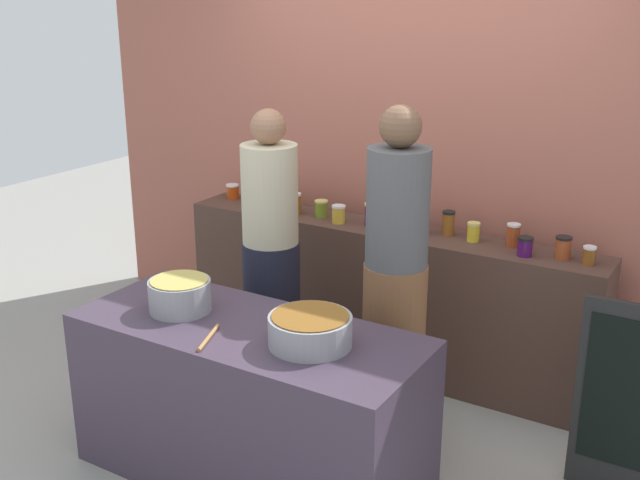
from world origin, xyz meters
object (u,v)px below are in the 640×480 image
cook_in_cap (395,293)px  preserve_jar_11 (473,232)px  chalkboard_sign (635,404)px  preserve_jar_6 (339,214)px  preserve_jar_5 (321,208)px  preserve_jar_7 (371,214)px  preserve_jar_14 (563,248)px  cooking_pot_left (180,295)px  preserve_jar_9 (420,223)px  cook_with_tongs (271,267)px  wooden_spoon (209,337)px  preserve_jar_10 (448,223)px  preserve_jar_4 (294,204)px  preserve_jar_2 (267,197)px  preserve_jar_15 (589,255)px  preserve_jar_0 (233,191)px  preserve_jar_13 (525,246)px  preserve_jar_1 (255,194)px  preserve_jar_12 (513,235)px  cooking_pot_center (310,330)px  preserve_jar_8 (398,223)px  preserve_jar_3 (282,202)px

cook_in_cap → preserve_jar_11: bearing=79.6°
chalkboard_sign → preserve_jar_6: bearing=163.5°
preserve_jar_5 → preserve_jar_7: bearing=-2.0°
preserve_jar_14 → cooking_pot_left: preserve_jar_14 is taller
preserve_jar_9 → preserve_jar_11: preserve_jar_9 is taller
cook_with_tongs → preserve_jar_5: bearing=93.1°
chalkboard_sign → wooden_spoon: bearing=-149.5°
chalkboard_sign → preserve_jar_10: bearing=150.8°
preserve_jar_9 → cook_in_cap: cook_in_cap is taller
preserve_jar_9 → preserve_jar_4: bearing=-177.5°
preserve_jar_7 → preserve_jar_14: preserve_jar_7 is taller
preserve_jar_6 → preserve_jar_9: 0.53m
preserve_jar_2 → preserve_jar_9: (1.12, -0.02, 0.00)m
preserve_jar_14 → wooden_spoon: preserve_jar_14 is taller
preserve_jar_4 → cooking_pot_left: 1.40m
preserve_jar_10 → preserve_jar_15: size_ratio=1.48×
preserve_jar_9 → chalkboard_sign: (1.37, -0.62, -0.49)m
preserve_jar_0 → cook_in_cap: cook_in_cap is taller
preserve_jar_6 → preserve_jar_11: size_ratio=1.00×
cook_with_tongs → preserve_jar_13: bearing=22.8°
preserve_jar_1 → preserve_jar_12: (1.78, 0.02, 0.00)m
preserve_jar_1 → cook_with_tongs: size_ratio=0.08×
preserve_jar_0 → preserve_jar_5: bearing=-4.3°
cooking_pot_left → cooking_pot_center: 0.74m
preserve_jar_11 → chalkboard_sign: bearing=-31.7°
preserve_jar_0 → preserve_jar_8: 1.31m
cooking_pot_center → wooden_spoon: bearing=-155.6°
chalkboard_sign → preserve_jar_8: bearing=158.8°
preserve_jar_8 → preserve_jar_10: size_ratio=0.73×
preserve_jar_0 → preserve_jar_7: 1.12m
preserve_jar_6 → preserve_jar_9: (0.52, 0.06, 0.01)m
preserve_jar_11 → preserve_jar_14: (0.52, -0.04, 0.01)m
preserve_jar_1 → preserve_jar_7: size_ratio=0.91×
preserve_jar_1 → preserve_jar_11: (1.55, -0.00, -0.01)m
cooking_pot_left → cook_with_tongs: bearing=91.7°
cook_with_tongs → cook_in_cap: size_ratio=0.95×
preserve_jar_13 → cooking_pot_left: size_ratio=0.35×
preserve_jar_9 → preserve_jar_10: 0.17m
preserve_jar_3 → cooking_pot_left: (0.34, -1.39, -0.10)m
preserve_jar_7 → wooden_spoon: bearing=-89.4°
preserve_jar_6 → preserve_jar_8: (0.40, 0.02, -0.00)m
preserve_jar_6 → cook_with_tongs: (-0.13, -0.55, -0.20)m
preserve_jar_9 → cooking_pot_left: size_ratio=0.44×
preserve_jar_13 → preserve_jar_1: bearing=177.0°
preserve_jar_3 → preserve_jar_12: 1.51m
preserve_jar_9 → preserve_jar_12: preserve_jar_12 is taller
preserve_jar_2 → wooden_spoon: (0.82, -1.63, -0.16)m
preserve_jar_0 → preserve_jar_6: size_ratio=0.89×
preserve_jar_6 → preserve_jar_10: 0.69m
preserve_jar_1 → preserve_jar_3: bearing=-12.9°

